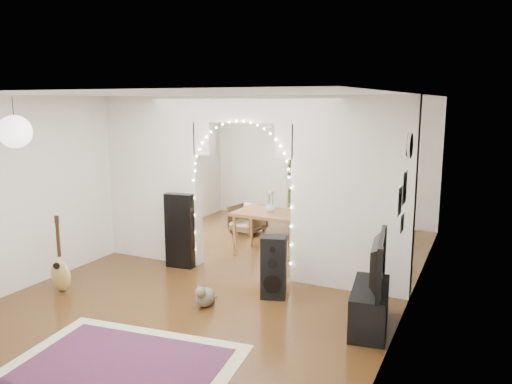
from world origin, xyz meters
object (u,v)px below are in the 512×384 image
at_px(acoustic_guitar, 60,264).
at_px(dining_chair_right, 325,225).
at_px(floor_speaker, 274,267).
at_px(dining_chair_left, 247,219).
at_px(dining_table, 270,216).
at_px(media_console, 370,307).
at_px(bookcase, 320,189).

xyz_separation_m(acoustic_guitar, dining_chair_right, (2.48, 4.24, -0.16)).
bearing_deg(floor_speaker, acoustic_guitar, -176.17).
distance_m(acoustic_guitar, dining_chair_right, 4.92).
bearing_deg(floor_speaker, dining_chair_right, 77.90).
xyz_separation_m(acoustic_guitar, dining_chair_left, (0.95, 3.95, -0.11)).
xyz_separation_m(acoustic_guitar, dining_table, (1.97, 2.77, 0.28)).
distance_m(media_console, dining_chair_right, 3.93).
height_order(bookcase, dining_chair_left, bookcase).
height_order(dining_table, dining_chair_left, dining_table).
height_order(bookcase, dining_chair_right, bookcase).
relative_size(dining_table, dining_chair_right, 2.33).
xyz_separation_m(bookcase, dining_table, (-0.07, -2.55, -0.07)).
height_order(floor_speaker, dining_chair_left, floor_speaker).
bearing_deg(dining_chair_left, dining_table, -37.94).
bearing_deg(media_console, dining_table, 127.80).
bearing_deg(floor_speaker, media_console, -32.51).
bearing_deg(dining_chair_left, bookcase, 63.16).
height_order(acoustic_guitar, dining_chair_right, acoustic_guitar).
xyz_separation_m(floor_speaker, media_console, (1.38, -0.38, -0.17)).
xyz_separation_m(floor_speaker, dining_chair_right, (-0.28, 3.18, -0.18)).
relative_size(acoustic_guitar, bookcase, 0.61).
distance_m(dining_chair_left, dining_chair_right, 1.56).
xyz_separation_m(media_console, dining_chair_right, (-1.66, 3.56, -0.01)).
bearing_deg(bookcase, acoustic_guitar, -100.72).
relative_size(floor_speaker, media_console, 0.85).
height_order(acoustic_guitar, dining_chair_left, acoustic_guitar).
distance_m(floor_speaker, media_console, 1.44).
bearing_deg(dining_chair_right, bookcase, 124.72).
bearing_deg(dining_table, acoustic_guitar, -123.46).
bearing_deg(floor_speaker, dining_table, 97.87).
bearing_deg(dining_table, dining_chair_left, 132.67).
distance_m(floor_speaker, dining_table, 1.90).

